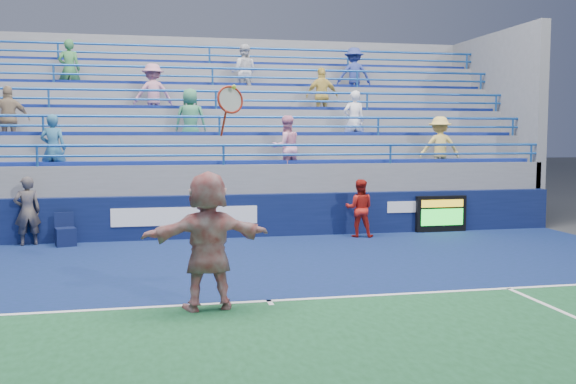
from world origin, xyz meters
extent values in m
plane|color=#333538|center=(0.00, 0.00, 0.00)|extent=(120.00, 120.00, 0.00)
cube|color=#0D2345|center=(0.00, 2.20, 0.01)|extent=(18.00, 8.40, 0.02)
cube|color=white|center=(0.00, 0.00, 0.02)|extent=(11.00, 0.10, 0.01)
cube|color=white|center=(0.00, -0.10, 0.02)|extent=(0.08, 0.30, 0.01)
cube|color=#0A143A|center=(0.00, 6.50, 0.55)|extent=(18.00, 0.30, 1.10)
cube|color=white|center=(-1.00, 6.34, 0.60)|extent=(3.60, 0.02, 0.45)
cube|color=white|center=(5.20, 6.34, 0.70)|extent=(1.80, 0.02, 0.30)
cube|color=slate|center=(0.00, 9.45, 0.55)|extent=(18.00, 5.60, 1.10)
cube|color=slate|center=(0.00, 9.45, 0.93)|extent=(18.00, 5.60, 1.85)
cube|color=#162C97|center=(0.00, 7.10, 1.90)|extent=(17.40, 0.45, 0.10)
cylinder|color=#1F57AA|center=(0.00, 6.70, 2.35)|extent=(18.00, 0.07, 0.07)
cube|color=slate|center=(0.00, 9.95, 1.30)|extent=(18.00, 4.60, 2.60)
cube|color=#162C97|center=(0.00, 8.10, 2.65)|extent=(17.40, 0.45, 0.10)
cylinder|color=#1F57AA|center=(0.00, 7.70, 3.10)|extent=(18.00, 0.07, 0.07)
cube|color=slate|center=(0.00, 10.45, 1.68)|extent=(18.00, 3.60, 3.35)
cube|color=#162C97|center=(0.00, 9.10, 3.40)|extent=(17.40, 0.45, 0.10)
cylinder|color=#1F57AA|center=(0.00, 8.70, 3.85)|extent=(18.00, 0.07, 0.07)
cube|color=slate|center=(0.00, 10.95, 2.05)|extent=(18.00, 2.60, 4.10)
cube|color=#162C97|center=(0.00, 10.10, 4.15)|extent=(17.40, 0.45, 0.10)
cylinder|color=#1F57AA|center=(0.00, 9.70, 4.60)|extent=(18.00, 0.07, 0.07)
cube|color=slate|center=(0.00, 11.45, 2.42)|extent=(18.00, 1.60, 4.85)
cube|color=#162C97|center=(0.00, 11.10, 4.90)|extent=(17.40, 0.45, 0.10)
cylinder|color=#1F57AA|center=(0.00, 10.70, 5.35)|extent=(18.00, 0.07, 0.07)
imported|color=#3D865E|center=(-0.75, 8.10, 3.03)|extent=(0.88, 0.62, 1.70)
imported|color=white|center=(3.91, 8.10, 3.03)|extent=(0.62, 0.41, 1.70)
imported|color=#CB839F|center=(-1.74, 9.10, 3.78)|extent=(1.19, 0.81, 1.70)
imported|color=white|center=(0.99, 10.10, 4.53)|extent=(0.96, 0.83, 1.70)
imported|color=#F69FC0|center=(1.71, 7.10, 2.28)|extent=(0.94, 0.80, 1.70)
imported|color=#2D6689|center=(-4.19, 7.10, 2.28)|extent=(0.67, 0.49, 1.70)
imported|color=#FFD463|center=(6.11, 7.10, 2.28)|extent=(1.20, 0.83, 1.70)
imported|color=#2F3E8F|center=(4.52, 10.10, 4.53)|extent=(1.14, 0.70, 1.70)
imported|color=gray|center=(-5.39, 8.10, 3.03)|extent=(1.05, 0.58, 1.70)
imported|color=#E4C458|center=(3.22, 9.10, 3.78)|extent=(1.02, 0.48, 1.70)
imported|color=#397D44|center=(-4.12, 10.10, 4.53)|extent=(0.62, 0.41, 1.70)
cube|color=black|center=(5.81, 6.30, 0.49)|extent=(1.42, 0.18, 0.98)
cube|color=gold|center=(5.81, 6.21, 0.79)|extent=(1.21, 0.02, 0.20)
cube|color=#19E533|center=(5.81, 6.21, 0.42)|extent=(1.21, 0.02, 0.44)
cube|color=#0C1439|center=(-3.80, 5.97, 0.22)|extent=(0.54, 0.54, 0.44)
cube|color=#0C1439|center=(-3.80, 6.17, 0.61)|extent=(0.44, 0.16, 0.34)
imported|color=silver|center=(-0.96, -0.22, 1.04)|extent=(1.97, 0.78, 2.08)
torus|color=#B52616|center=(-0.61, -0.22, 3.12)|extent=(0.43, 0.24, 0.42)
cylinder|color=#B52616|center=(-0.71, -0.22, 2.77)|extent=(0.09, 0.24, 0.38)
sphere|color=#D6E435|center=(-0.56, -0.27, 3.30)|extent=(0.07, 0.07, 0.07)
imported|color=#121933|center=(-4.68, 6.24, 0.82)|extent=(0.69, 0.56, 1.64)
imported|color=#B41C14|center=(3.38, 5.89, 0.74)|extent=(0.86, 0.76, 1.49)
camera|label=1|loc=(-1.68, -9.67, 2.59)|focal=40.00mm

